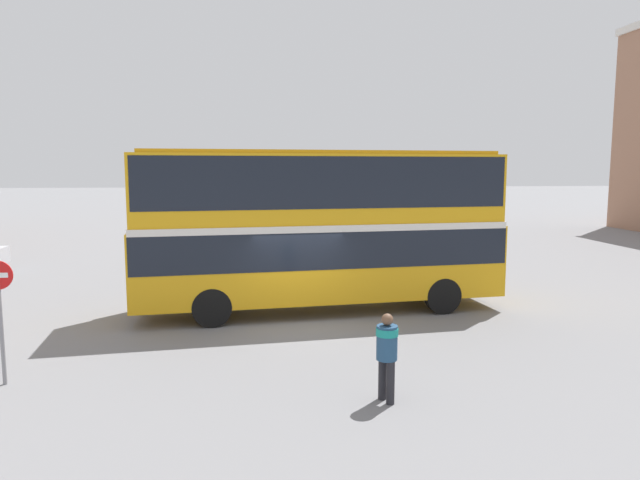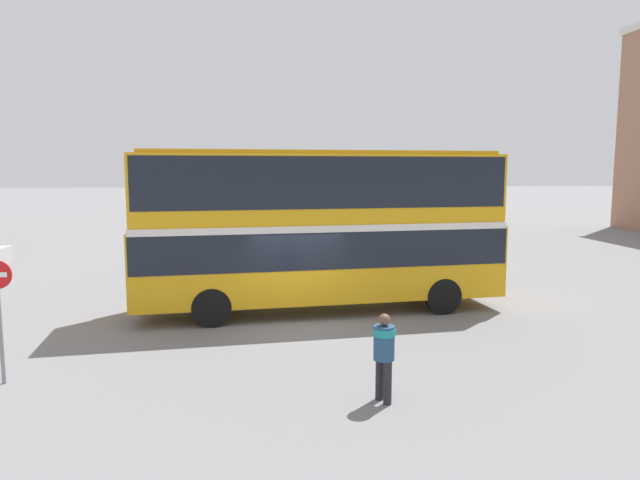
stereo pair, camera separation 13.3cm
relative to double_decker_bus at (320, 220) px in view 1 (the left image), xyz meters
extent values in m
plane|color=slate|center=(-0.75, -1.51, -2.77)|extent=(240.00, 240.00, 0.00)
cube|color=gold|center=(0.00, 0.00, -1.24)|extent=(11.14, 3.70, 2.14)
cube|color=gold|center=(0.00, 0.00, 0.90)|extent=(10.97, 3.60, 2.12)
cube|color=black|center=(0.00, 0.00, -0.75)|extent=(11.03, 3.71, 1.05)
cube|color=black|center=(0.00, 0.00, 1.15)|extent=(10.81, 3.62, 1.45)
cube|color=silver|center=(0.00, 0.00, -0.14)|extent=(11.03, 3.71, 0.20)
cube|color=#BE8611|center=(0.00, 0.00, 2.01)|extent=(10.46, 3.37, 0.10)
cylinder|color=black|center=(3.36, 1.51, -2.23)|extent=(1.11, 0.41, 1.08)
cylinder|color=black|center=(3.60, -0.77, -2.23)|extent=(1.11, 0.41, 1.08)
cylinder|color=black|center=(-3.38, 0.80, -2.23)|extent=(1.11, 0.41, 1.08)
cylinder|color=black|center=(-3.14, -1.48, -2.23)|extent=(1.11, 0.41, 1.08)
cylinder|color=#232328|center=(0.51, -7.08, -2.36)|extent=(0.15, 0.15, 0.81)
cylinder|color=#232328|center=(0.41, -6.85, -2.36)|extent=(0.15, 0.15, 0.81)
cylinder|color=navy|center=(0.46, -6.97, -1.64)|extent=(0.51, 0.51, 0.64)
cylinder|color=teal|center=(0.46, -6.97, -1.43)|extent=(0.54, 0.54, 0.14)
sphere|color=brown|center=(0.46, -6.97, -1.20)|extent=(0.22, 0.22, 0.22)
cube|color=silver|center=(-5.07, 11.17, -2.09)|extent=(4.54, 2.51, 0.84)
cube|color=black|center=(-4.90, 11.19, -1.43)|extent=(2.47, 2.02, 0.47)
cylinder|color=black|center=(-6.26, 10.12, -2.46)|extent=(0.64, 0.31, 0.61)
cylinder|color=black|center=(-6.51, 11.82, -2.46)|extent=(0.64, 0.31, 0.61)
cylinder|color=black|center=(-3.62, 10.51, -2.46)|extent=(0.64, 0.31, 0.61)
cylinder|color=black|center=(-3.88, 12.21, -2.46)|extent=(0.64, 0.31, 0.61)
cylinder|color=gray|center=(-6.96, -5.28, -1.52)|extent=(0.08, 0.08, 2.49)
camera|label=1|loc=(-1.88, -16.91, 1.54)|focal=32.00mm
camera|label=2|loc=(-1.75, -16.93, 1.54)|focal=32.00mm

